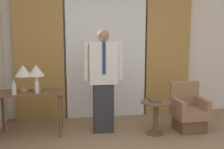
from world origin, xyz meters
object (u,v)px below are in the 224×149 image
table_lamp_left (23,72)px  person (103,78)px  table_lamp_right (36,71)px  book (155,100)px  desk (30,99)px  side_table (156,112)px  armchair (188,112)px  bottle_near_edge (14,89)px  bottle_by_lamp (37,87)px

table_lamp_left → person: person is taller
table_lamp_right → person: size_ratio=0.25×
person → table_lamp_left: bearing=172.6°
table_lamp_right → book: 2.08m
table_lamp_left → person: 1.36m
table_lamp_right → desk: bearing=-135.2°
side_table → book: 0.20m
armchair → bottle_near_edge: bearing=179.8°
bottle_near_edge → side_table: bearing=-2.8°
bottle_near_edge → bottle_by_lamp: bottle_by_lamp is taller
desk → bottle_near_edge: 0.36m
table_lamp_right → bottle_near_edge: size_ratio=1.93×
person → armchair: bearing=-5.2°
table_lamp_right → bottle_near_edge: (-0.31, -0.30, -0.24)m
side_table → book: book is taller
table_lamp_right → person: 1.15m
bottle_near_edge → person: (1.44, 0.13, 0.13)m
person → book: person is taller
table_lamp_right → bottle_by_lamp: size_ratio=1.75×
bottle_by_lamp → side_table: bearing=-5.5°
person → book: size_ratio=6.88×
table_lamp_left → bottle_by_lamp: bearing=-43.0°
table_lamp_right → bottle_by_lamp: table_lamp_right is taller
bottle_by_lamp → person: size_ratio=0.14×
table_lamp_right → book: bearing=-11.3°
bottle_near_edge → armchair: bearing=-0.2°
bottle_near_edge → table_lamp_right: bearing=44.2°
table_lamp_left → armchair: (2.87, -0.31, -0.76)m
book → bottle_near_edge: bearing=177.6°
person → table_lamp_right: bearing=171.2°
desk → bottle_near_edge: (-0.20, -0.20, 0.22)m
bottle_near_edge → side_table: 2.36m
armchair → bottle_by_lamp: bearing=178.1°
armchair → side_table: size_ratio=1.48×
armchair → book: (-0.67, -0.08, 0.27)m
bottle_near_edge → desk: bearing=43.9°
desk → book: 2.11m
desk → person: 1.29m
table_lamp_left → table_lamp_right: (0.21, 0.00, 0.00)m
table_lamp_left → book: size_ratio=1.71×
bottle_by_lamp → armchair: bearing=-1.9°
bottle_by_lamp → book: 1.98m
person → side_table: person is taller
bottle_near_edge → side_table: bottle_near_edge is taller
table_lamp_right → side_table: 2.16m
table_lamp_right → armchair: table_lamp_right is taller
bottle_by_lamp → bottle_near_edge: bearing=-167.6°
table_lamp_right → armchair: 2.78m
bottle_by_lamp → book: bottle_by_lamp is taller
table_lamp_right → bottle_by_lamp: bearing=-82.3°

